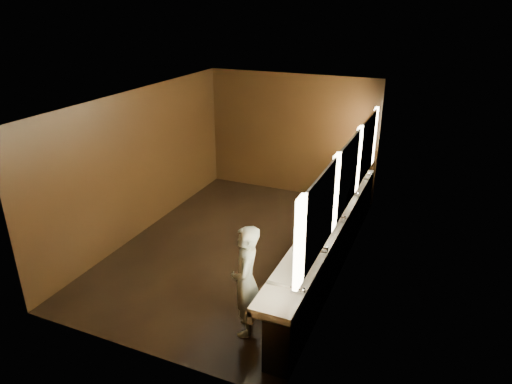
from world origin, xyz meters
TOP-DOWN VIEW (x-y plane):
  - floor at (0.00, 0.00)m, footprint 6.00×6.00m
  - ceiling at (0.00, 0.00)m, footprint 4.00×6.00m
  - wall_back at (0.00, 3.00)m, footprint 4.00×0.02m
  - wall_front at (0.00, -3.00)m, footprint 4.00×0.02m
  - wall_left at (-2.00, 0.00)m, footprint 0.02×6.00m
  - wall_right at (2.00, 0.00)m, footprint 0.02×6.00m
  - sink_counter at (1.79, 0.00)m, footprint 0.55×5.40m
  - mirror_band at (1.98, -0.00)m, footprint 0.06×5.03m
  - person at (1.14, -2.05)m, footprint 0.55×0.68m
  - trash_bin at (1.58, -1.27)m, footprint 0.41×0.41m

SIDE VIEW (x-z plane):
  - floor at x=0.00m, z-range 0.00..0.00m
  - trash_bin at x=1.58m, z-range 0.00..0.51m
  - sink_counter at x=1.79m, z-range -0.01..1.00m
  - person at x=1.14m, z-range 0.00..1.62m
  - wall_back at x=0.00m, z-range 0.00..2.80m
  - wall_front at x=0.00m, z-range 0.00..2.80m
  - wall_left at x=-2.00m, z-range 0.00..2.80m
  - wall_right at x=2.00m, z-range 0.00..2.80m
  - mirror_band at x=1.98m, z-range 1.17..2.32m
  - ceiling at x=0.00m, z-range 2.79..2.81m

